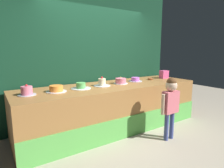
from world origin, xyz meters
name	(u,v)px	position (x,y,z in m)	size (l,w,h in m)	color
ground_plane	(129,137)	(0.00, 0.00, 0.00)	(12.00, 12.00, 0.00)	#ADA38E
stage_platform	(113,106)	(0.00, 0.54, 0.44)	(3.73, 1.11, 0.89)	#9E6B38
curtain_backdrop	(96,56)	(0.00, 1.19, 1.45)	(4.02, 0.08, 2.89)	#113823
child_figure	(171,100)	(0.54, -0.46, 0.72)	(0.43, 0.20, 1.12)	#3F4C8C
pink_box	(164,74)	(1.58, 0.62, 0.98)	(0.19, 0.15, 0.19)	#EB528E
donut	(151,79)	(1.13, 0.62, 0.91)	(0.13, 0.13, 0.04)	brown
cake_far_left	(27,91)	(-1.58, 0.55, 0.95)	(0.27, 0.27, 0.17)	silver
cake_left	(56,89)	(-1.13, 0.54, 0.94)	(0.34, 0.34, 0.11)	silver
cake_center_left	(81,86)	(-0.68, 0.55, 0.93)	(0.36, 0.36, 0.11)	white
cake_center_right	(102,83)	(-0.23, 0.57, 0.95)	(0.32, 0.32, 0.19)	silver
cake_right	(121,81)	(0.23, 0.58, 0.94)	(0.30, 0.30, 0.16)	white
cake_far_right	(135,80)	(0.68, 0.64, 0.93)	(0.31, 0.31, 0.09)	silver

